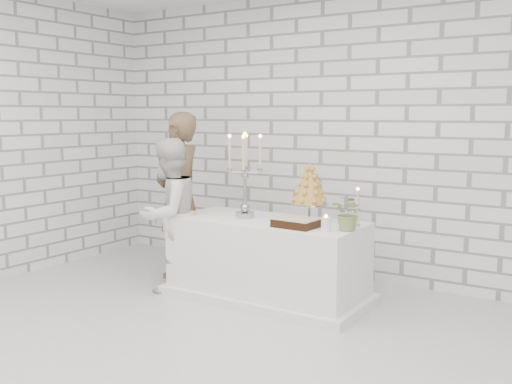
# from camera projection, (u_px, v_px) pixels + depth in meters

# --- Properties ---
(ground) EXTENTS (6.00, 5.00, 0.01)m
(ground) POSITION_uv_depth(u_px,v_px,m) (201.00, 356.00, 4.24)
(ground) COLOR silver
(ground) RESTS_ON ground
(wall_back) EXTENTS (6.00, 0.01, 3.00)m
(wall_back) POSITION_uv_depth(u_px,v_px,m) (348.00, 136.00, 6.13)
(wall_back) COLOR white
(wall_back) RESTS_ON ground
(cake_table) EXTENTS (1.80, 0.80, 0.75)m
(cake_table) POSITION_uv_depth(u_px,v_px,m) (267.00, 259.00, 5.54)
(cake_table) COLOR white
(cake_table) RESTS_ON ground
(groom) EXTENTS (0.47, 0.67, 1.75)m
(groom) POSITION_uv_depth(u_px,v_px,m) (179.00, 195.00, 6.27)
(groom) COLOR brown
(groom) RESTS_ON ground
(bride) EXTENTS (0.57, 0.73, 1.50)m
(bride) POSITION_uv_depth(u_px,v_px,m) (169.00, 215.00, 5.77)
(bride) COLOR white
(bride) RESTS_ON ground
(candelabra) EXTENTS (0.41, 0.41, 0.81)m
(candelabra) POSITION_uv_depth(u_px,v_px,m) (245.00, 175.00, 5.55)
(candelabra) COLOR #9898A2
(candelabra) RESTS_ON cake_table
(croquembouche) EXTENTS (0.36, 0.36, 0.54)m
(croquembouche) POSITION_uv_depth(u_px,v_px,m) (310.00, 192.00, 5.38)
(croquembouche) COLOR olive
(croquembouche) RESTS_ON cake_table
(chocolate_cake) EXTENTS (0.38, 0.28, 0.08)m
(chocolate_cake) POSITION_uv_depth(u_px,v_px,m) (296.00, 223.00, 5.13)
(chocolate_cake) COLOR black
(chocolate_cake) RESTS_ON cake_table
(pillar_candle) EXTENTS (0.09, 0.09, 0.12)m
(pillar_candle) POSITION_uv_depth(u_px,v_px,m) (326.00, 224.00, 4.94)
(pillar_candle) COLOR white
(pillar_candle) RESTS_ON cake_table
(extra_taper) EXTENTS (0.06, 0.06, 0.32)m
(extra_taper) POSITION_uv_depth(u_px,v_px,m) (357.00, 208.00, 5.16)
(extra_taper) COLOR beige
(extra_taper) RESTS_ON cake_table
(flowers) EXTENTS (0.32, 0.29, 0.30)m
(flowers) POSITION_uv_depth(u_px,v_px,m) (349.00, 213.00, 4.95)
(flowers) COLOR #436436
(flowers) RESTS_ON cake_table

